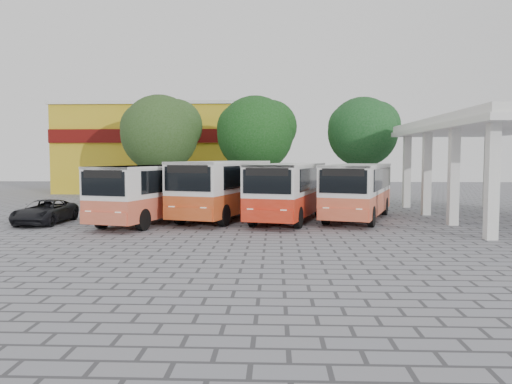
{
  "coord_description": "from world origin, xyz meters",
  "views": [
    {
      "loc": [
        -0.86,
        -22.83,
        3.33
      ],
      "look_at": [
        -1.86,
        3.28,
        1.5
      ],
      "focal_mm": 35.0,
      "sensor_mm": 36.0,
      "label": 1
    }
  ],
  "objects_px": {
    "bus_far_right": "(358,188)",
    "bus_far_left": "(150,190)",
    "bus_centre_right": "(288,188)",
    "parked_car": "(45,212)",
    "bus_centre_left": "(223,186)"
  },
  "relations": [
    {
      "from": "bus_centre_right",
      "to": "parked_car",
      "type": "distance_m",
      "value": 12.4
    },
    {
      "from": "bus_far_left",
      "to": "parked_car",
      "type": "relative_size",
      "value": 2.0
    },
    {
      "from": "bus_far_left",
      "to": "bus_centre_right",
      "type": "height_order",
      "value": "bus_centre_right"
    },
    {
      "from": "bus_centre_right",
      "to": "bus_far_right",
      "type": "relative_size",
      "value": 1.0
    },
    {
      "from": "bus_centre_left",
      "to": "parked_car",
      "type": "bearing_deg",
      "value": -149.31
    },
    {
      "from": "bus_far_left",
      "to": "bus_centre_left",
      "type": "distance_m",
      "value": 3.93
    },
    {
      "from": "bus_centre_right",
      "to": "bus_far_right",
      "type": "xyz_separation_m",
      "value": [
        3.72,
        0.61,
        -0.02
      ]
    },
    {
      "from": "parked_car",
      "to": "bus_far_left",
      "type": "bearing_deg",
      "value": 6.78
    },
    {
      "from": "bus_centre_left",
      "to": "parked_car",
      "type": "xyz_separation_m",
      "value": [
        -8.78,
        -2.23,
        -1.21
      ]
    },
    {
      "from": "bus_centre_left",
      "to": "bus_centre_right",
      "type": "xyz_separation_m",
      "value": [
        3.48,
        -0.65,
        -0.07
      ]
    },
    {
      "from": "bus_far_right",
      "to": "bus_centre_left",
      "type": "bearing_deg",
      "value": -161.39
    },
    {
      "from": "parked_car",
      "to": "bus_far_right",
      "type": "bearing_deg",
      "value": 8.55
    },
    {
      "from": "bus_far_left",
      "to": "parked_car",
      "type": "height_order",
      "value": "bus_far_left"
    },
    {
      "from": "bus_far_left",
      "to": "bus_far_right",
      "type": "xyz_separation_m",
      "value": [
        10.75,
        1.63,
        0.02
      ]
    },
    {
      "from": "bus_far_right",
      "to": "bus_far_left",
      "type": "bearing_deg",
      "value": -152.4
    }
  ]
}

